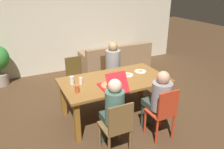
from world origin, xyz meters
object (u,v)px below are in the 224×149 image
Objects in this scene: plate_0 at (140,71)px; couch at (115,61)px; chair_2 at (111,72)px; person_2 at (114,65)px; drinking_glass_0 at (72,80)px; chair_3 at (76,78)px; chair_0 at (117,127)px; person_0 at (113,110)px; plate_1 at (127,75)px; drinking_glass_1 at (77,89)px; chair_1 at (163,112)px; person_1 at (159,98)px; pizza_box_0 at (112,85)px; drinking_glass_2 at (81,81)px; dining_table at (114,84)px.

couch is (0.49, 2.08, -0.50)m from plate_0.
chair_2 is 0.27m from person_2.
drinking_glass_0 is at bearing -132.61° from couch.
chair_3 is 1.43m from plate_0.
person_0 reaches higher than chair_0.
plate_1 reaches higher than couch.
plate_0 is 1.46m from drinking_glass_1.
drinking_glass_1 is 0.06× the size of couch.
chair_3 is (-0.84, 1.98, -0.01)m from chair_1.
person_2 reaches higher than plate_1.
person_1 is 1.26× the size of chair_3.
chair_0 is 3.58m from couch.
chair_0 is 6.14× the size of drinking_glass_0.
chair_1 is 1.94m from chair_2.
person_0 reaches higher than pizza_box_0.
drinking_glass_2 reaches higher than plate_0.
person_1 is 1.35× the size of chair_2.
person_2 reaches higher than drinking_glass_2.
plate_0 is 0.11× the size of couch.
drinking_glass_0 is at bearing -149.64° from person_2.
dining_table is 0.80m from drinking_glass_0.
plate_0 is at bearing 26.37° from pizza_box_0.
chair_0 is 0.84m from chair_1.
plate_1 reaches higher than dining_table.
person_0 is at bearing 90.00° from chair_0.
drinking_glass_0 is 0.16m from drinking_glass_2.
pizza_box_0 is 4.39× the size of drinking_glass_1.
chair_0 is 1.67× the size of pizza_box_0.
drinking_glass_1 is (-1.17, -1.02, 0.10)m from person_2.
chair_1 is (0.84, 0.02, 0.00)m from chair_0.
plate_0 is 0.33m from plate_1.
person_2 is 1.32× the size of chair_3.
person_0 is 0.97m from drinking_glass_2.
drinking_glass_2 is (0.15, -0.05, -0.02)m from drinking_glass_0.
person_2 is 0.76m from plate_1.
chair_0 is 2.13m from chair_2.
person_1 is 0.96× the size of person_2.
pizza_box_0 reaches higher than chair_3.
drinking_glass_1 is (-1.42, -0.32, 0.05)m from plate_0.
chair_2 reaches higher than plate_1.
chair_2 is at bearing 106.48° from plate_0.
drinking_glass_1 is at bearing -167.29° from plate_0.
drinking_glass_0 is (-0.32, -0.86, 0.35)m from chair_3.
person_0 is at bearing -114.04° from pizza_box_0.
person_0 reaches higher than dining_table.
person_2 is at bearing 90.00° from chair_1.
person_2 reaches higher than dining_table.
person_0 reaches higher than chair_3.
person_1 is 1.80m from chair_2.
dining_table is 0.92m from person_2.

